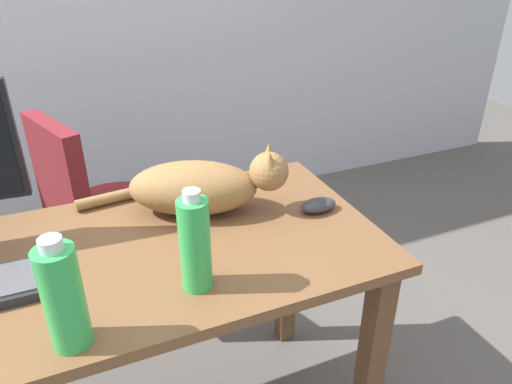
# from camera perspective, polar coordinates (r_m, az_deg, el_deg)

# --- Properties ---
(desk) EXTENTS (1.53, 0.65, 0.74)m
(desk) POSITION_cam_1_polar(r_m,az_deg,el_deg) (1.31, -19.42, -11.99)
(desk) COLOR brown
(desk) RESTS_ON ground_plane
(office_chair) EXTENTS (0.51, 0.48, 0.89)m
(office_chair) POSITION_cam_1_polar(r_m,az_deg,el_deg) (2.05, -17.25, -4.77)
(office_chair) COLOR black
(office_chair) RESTS_ON ground_plane
(cat) EXTENTS (0.57, 0.31, 0.20)m
(cat) POSITION_cam_1_polar(r_m,az_deg,el_deg) (1.36, -6.49, 0.75)
(cat) COLOR olive
(cat) RESTS_ON desk
(computer_mouse) EXTENTS (0.11, 0.06, 0.04)m
(computer_mouse) POSITION_cam_1_polar(r_m,az_deg,el_deg) (1.40, 7.27, -1.47)
(computer_mouse) COLOR #333338
(computer_mouse) RESTS_ON desk
(water_bottle) EXTENTS (0.07, 0.07, 0.24)m
(water_bottle) POSITION_cam_1_polar(r_m,az_deg,el_deg) (1.05, -7.23, -6.08)
(water_bottle) COLOR green
(water_bottle) RESTS_ON desk
(spray_bottle) EXTENTS (0.08, 0.08, 0.24)m
(spray_bottle) POSITION_cam_1_polar(r_m,az_deg,el_deg) (0.98, -21.85, -11.46)
(spray_bottle) COLOR green
(spray_bottle) RESTS_ON desk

